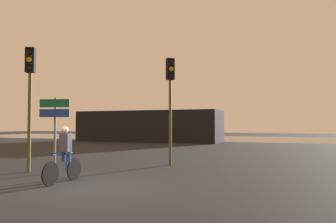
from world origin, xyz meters
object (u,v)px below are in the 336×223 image
(distant_building, at_px, (148,126))
(direction_sign_post, at_px, (55,121))
(traffic_light_center, at_px, (170,91))
(traffic_light_near_left, at_px, (30,85))
(cyclist, at_px, (65,154))

(distant_building, distance_m, direction_sign_post, 21.26)
(traffic_light_center, bearing_deg, traffic_light_near_left, 2.62)
(traffic_light_center, height_order, cyclist, traffic_light_center)
(traffic_light_center, bearing_deg, direction_sign_post, 11.02)
(distant_building, relative_size, traffic_light_near_left, 3.24)
(direction_sign_post, relative_size, cyclist, 1.52)
(direction_sign_post, bearing_deg, distant_building, -87.10)
(traffic_light_center, height_order, traffic_light_near_left, traffic_light_center)
(distant_building, xyz_separation_m, traffic_light_center, (8.71, -16.85, 1.58))
(distant_building, bearing_deg, cyclist, -71.50)
(direction_sign_post, height_order, cyclist, direction_sign_post)
(distant_building, bearing_deg, traffic_light_center, -62.67)
(traffic_light_center, distance_m, cyclist, 5.58)
(cyclist, bearing_deg, distant_building, -72.38)
(distant_building, relative_size, direction_sign_post, 5.52)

